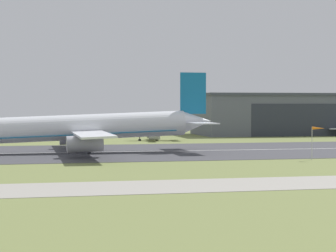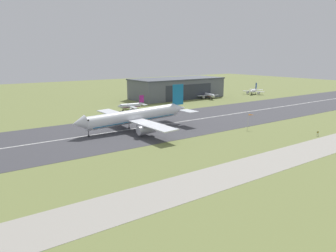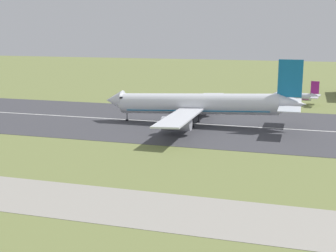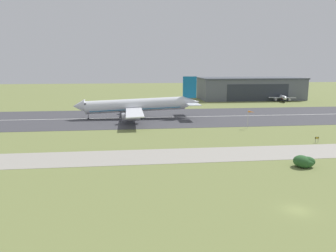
# 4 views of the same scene
# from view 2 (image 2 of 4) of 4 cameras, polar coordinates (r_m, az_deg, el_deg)

# --- Properties ---
(ground_plane) EXTENTS (653.55, 653.55, 0.00)m
(ground_plane) POSITION_cam_2_polar(r_m,az_deg,el_deg) (123.38, 15.60, -3.18)
(ground_plane) COLOR olive
(runway_strip) EXTENTS (413.55, 53.41, 0.06)m
(runway_strip) POSITION_cam_2_polar(r_m,az_deg,el_deg) (157.79, 1.51, 0.63)
(runway_strip) COLOR #3D3D42
(runway_strip) RESTS_ON ground_plane
(runway_centreline) EXTENTS (372.20, 0.70, 0.01)m
(runway_centreline) POSITION_cam_2_polar(r_m,az_deg,el_deg) (157.78, 1.51, 0.64)
(runway_centreline) COLOR silver
(runway_centreline) RESTS_ON runway_strip
(taxiway_road) EXTENTS (310.16, 14.22, 0.05)m
(taxiway_road) POSITION_cam_2_polar(r_m,az_deg,el_deg) (115.40, 21.18, -4.62)
(taxiway_road) COLOR gray
(taxiway_road) RESTS_ON ground_plane
(hangar_building) EXTENTS (70.49, 29.77, 14.85)m
(hangar_building) POSITION_cam_2_polar(r_m,az_deg,el_deg) (247.77, 1.59, 6.63)
(hangar_building) COLOR slate
(hangar_building) RESTS_ON ground_plane
(airplane_landing) EXTENTS (56.18, 57.71, 18.47)m
(airplane_landing) POSITION_cam_2_polar(r_m,az_deg,el_deg) (142.47, -5.90, 1.63)
(airplane_landing) COLOR silver
(airplane_landing) RESTS_ON ground_plane
(airplane_parked_west) EXTENTS (17.83, 17.11, 9.00)m
(airplane_parked_west) POSITION_cam_2_polar(r_m,az_deg,el_deg) (279.34, 14.70, 5.94)
(airplane_parked_west) COLOR white
(airplane_parked_west) RESTS_ON ground_plane
(airplane_parked_centre) EXTENTS (17.80, 18.11, 8.43)m
(airplane_parked_centre) POSITION_cam_2_polar(r_m,az_deg,el_deg) (193.79, -6.44, 3.54)
(airplane_parked_centre) COLOR silver
(airplane_parked_centre) RESTS_ON ground_plane
(airplane_parked_east) EXTENTS (17.28, 20.64, 8.41)m
(airplane_parked_east) POSITION_cam_2_polar(r_m,az_deg,el_deg) (245.22, 6.89, 5.42)
(airplane_parked_east) COLOR silver
(airplane_parked_east) RESTS_ON ground_plane
(windsock_pole) EXTENTS (2.04, 2.36, 6.65)m
(windsock_pole) POSITION_cam_2_polar(r_m,az_deg,el_deg) (147.31, 14.27, 1.76)
(windsock_pole) COLOR #B7B7BC
(windsock_pole) RESTS_ON ground_plane
(runway_sign) EXTENTS (1.24, 0.13, 1.81)m
(runway_sign) POSITION_cam_2_polar(r_m,az_deg,el_deg) (144.74, 24.63, -1.05)
(runway_sign) COLOR #4C4C51
(runway_sign) RESTS_ON ground_plane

